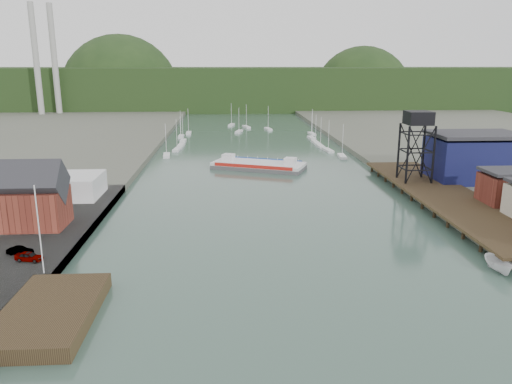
{
  "coord_description": "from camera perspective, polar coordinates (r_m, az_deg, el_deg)",
  "views": [
    {
      "loc": [
        -8.47,
        -53.03,
        28.57
      ],
      "look_at": [
        -2.84,
        42.02,
        4.0
      ],
      "focal_mm": 35.0,
      "sensor_mm": 36.0,
      "label": 1
    }
  ],
  "objects": [
    {
      "name": "motorboat",
      "position": [
        78.53,
        25.99,
        -7.54
      ],
      "size": [
        2.59,
        5.87,
        2.21
      ],
      "primitive_type": "imported",
      "rotation": [
        0.0,
        0.0,
        0.08
      ],
      "color": "silver",
      "rests_on": "ground"
    },
    {
      "name": "car_west_b",
      "position": [
        80.62,
        -25.37,
        -6.08
      ],
      "size": [
        3.8,
        1.85,
        1.2
      ],
      "primitive_type": "imported",
      "rotation": [
        0.0,
        0.0,
        1.41
      ],
      "color": "#999999",
      "rests_on": "west_quay"
    },
    {
      "name": "blue_shed",
      "position": [
        129.06,
        23.66,
        3.66
      ],
      "size": [
        20.5,
        14.5,
        11.3
      ],
      "color": "#0D133B",
      "rests_on": "east_land"
    },
    {
      "name": "east_pier",
      "position": [
        111.31,
        20.84,
        -0.36
      ],
      "size": [
        14.0,
        70.0,
        2.45
      ],
      "color": "black",
      "rests_on": "ground"
    },
    {
      "name": "ground",
      "position": [
        60.83,
        5.16,
        -13.61
      ],
      "size": [
        600.0,
        600.0,
        0.0
      ],
      "primitive_type": "plane",
      "color": "#334F43",
      "rests_on": "ground"
    },
    {
      "name": "car_west_a",
      "position": [
        77.59,
        -24.51,
        -6.71
      ],
      "size": [
        4.17,
        2.4,
        1.33
      ],
      "primitive_type": "imported",
      "rotation": [
        0.0,
        0.0,
        1.35
      ],
      "color": "#999999",
      "rests_on": "west_quay"
    },
    {
      "name": "white_shed",
      "position": [
        111.75,
        -21.83,
        0.63
      ],
      "size": [
        18.0,
        12.0,
        4.5
      ],
      "primitive_type": "cube",
      "color": "silver",
      "rests_on": "west_quay"
    },
    {
      "name": "distant_hills",
      "position": [
        354.88,
        -2.71,
        11.51
      ],
      "size": [
        500.0,
        120.0,
        80.0
      ],
      "color": "#1D3216",
      "rests_on": "ground"
    },
    {
      "name": "chain_ferry",
      "position": [
        139.57,
        0.31,
        3.09
      ],
      "size": [
        27.29,
        19.01,
        3.65
      ],
      "rotation": [
        0.0,
        0.0,
        -0.39
      ],
      "color": "#4D4D50",
      "rests_on": "ground"
    },
    {
      "name": "west_quay",
      "position": [
        84.26,
        -25.3,
        -6.23
      ],
      "size": [
        16.0,
        80.0,
        1.6
      ],
      "primitive_type": "cube",
      "color": "slate",
      "rests_on": "ground"
    },
    {
      "name": "west_stage",
      "position": [
        63.24,
        -22.52,
        -12.67
      ],
      "size": [
        10.0,
        18.0,
        1.8
      ],
      "primitive_type": "cube",
      "color": "black",
      "rests_on": "ground"
    },
    {
      "name": "harbor_building",
      "position": [
        92.33,
        -24.57,
        -0.97
      ],
      "size": [
        12.2,
        8.2,
        8.9
      ],
      "color": "#582119",
      "rests_on": "west_quay"
    },
    {
      "name": "lift_tower",
      "position": [
        119.94,
        18.05,
        7.58
      ],
      "size": [
        6.5,
        6.5,
        16.0
      ],
      "color": "black",
      "rests_on": "east_pier"
    },
    {
      "name": "flagpole",
      "position": [
        70.81,
        -23.54,
        -4.0
      ],
      "size": [
        0.16,
        0.16,
        12.0
      ],
      "primitive_type": "cylinder",
      "color": "silver",
      "rests_on": "west_quay"
    },
    {
      "name": "smokestacks",
      "position": [
        301.73,
        -22.93,
        13.64
      ],
      "size": [
        11.2,
        8.2,
        60.0
      ],
      "color": "#A6A6A1",
      "rests_on": "ground"
    },
    {
      "name": "marina_sailboats",
      "position": [
        193.75,
        -0.83,
        6.09
      ],
      "size": [
        57.71,
        92.65,
        0.9
      ],
      "color": "silver",
      "rests_on": "ground"
    }
  ]
}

